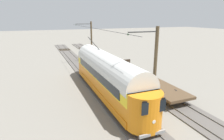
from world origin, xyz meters
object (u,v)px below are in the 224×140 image
at_px(vintage_streetcar, 107,73).
at_px(catenary_pole_mid_near, 154,68).
at_px(catenary_pole_foreground, 91,42).
at_px(flatcar_adjacent, 143,78).

height_order(vintage_streetcar, catenary_pole_mid_near, catenary_pole_mid_near).
bearing_deg(vintage_streetcar, catenary_pole_foreground, -99.95).
relative_size(flatcar_adjacent, catenary_pole_mid_near, 1.83).
relative_size(catenary_pole_foreground, catenary_pole_mid_near, 1.00).
bearing_deg(catenary_pole_mid_near, catenary_pole_foreground, -90.00).
xyz_separation_m(flatcar_adjacent, catenary_pole_foreground, (2.43, -13.28, 2.84)).
xyz_separation_m(catenary_pole_foreground, catenary_pole_mid_near, (0.00, 18.74, 0.00)).
height_order(flatcar_adjacent, catenary_pole_foreground, catenary_pole_foreground).
relative_size(vintage_streetcar, catenary_pole_foreground, 2.38).
distance_m(catenary_pole_foreground, catenary_pole_mid_near, 18.74).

